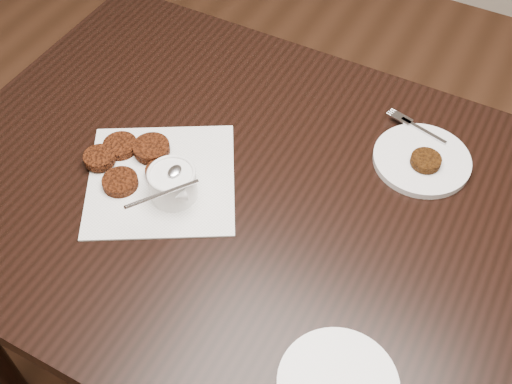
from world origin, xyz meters
TOP-DOWN VIEW (x-y plane):
  - table at (-0.02, 0.05)m, footprint 1.36×0.87m
  - napkin at (-0.26, 0.00)m, footprint 0.37×0.37m
  - sauce_ramekin at (-0.22, -0.02)m, footprint 0.14×0.14m
  - patty_cluster at (-0.33, 0.00)m, footprint 0.28×0.28m
  - plate_with_patty at (0.15, 0.27)m, footprint 0.22×0.22m

SIDE VIEW (x-z plane):
  - table at x=-0.02m, z-range 0.00..0.75m
  - napkin at x=-0.26m, z-range 0.75..0.75m
  - plate_with_patty at x=0.15m, z-range 0.75..0.78m
  - patty_cluster at x=-0.33m, z-range 0.75..0.78m
  - sauce_ramekin at x=-0.22m, z-range 0.75..0.88m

